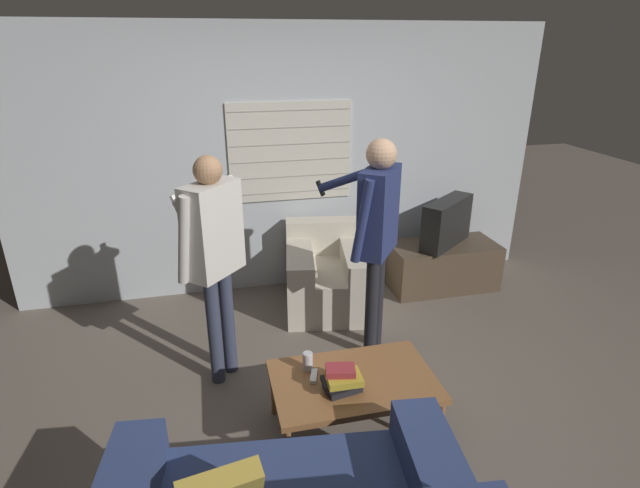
{
  "coord_description": "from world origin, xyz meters",
  "views": [
    {
      "loc": [
        -0.77,
        -2.68,
        2.38
      ],
      "look_at": [
        0.01,
        0.6,
        1.0
      ],
      "focal_mm": 28.0,
      "sensor_mm": 36.0,
      "label": 1
    }
  ],
  "objects_px": {
    "person_left_standing": "(213,245)",
    "spare_remote": "(314,376)",
    "armchair_beige": "(327,274)",
    "book_stack": "(342,380)",
    "soda_can": "(308,361)",
    "tv": "(446,223)",
    "coffee_table": "(354,384)",
    "person_right_standing": "(377,223)"
  },
  "relations": [
    {
      "from": "person_left_standing",
      "to": "spare_remote",
      "type": "height_order",
      "value": "person_left_standing"
    },
    {
      "from": "tv",
      "to": "spare_remote",
      "type": "bearing_deg",
      "value": 6.94
    },
    {
      "from": "person_left_standing",
      "to": "tv",
      "type": "bearing_deg",
      "value": -24.03
    },
    {
      "from": "person_right_standing",
      "to": "book_stack",
      "type": "height_order",
      "value": "person_right_standing"
    },
    {
      "from": "soda_can",
      "to": "spare_remote",
      "type": "xyz_separation_m",
      "value": [
        0.02,
        -0.09,
        -0.05
      ]
    },
    {
      "from": "armchair_beige",
      "to": "person_left_standing",
      "type": "bearing_deg",
      "value": 50.51
    },
    {
      "from": "armchair_beige",
      "to": "person_left_standing",
      "type": "height_order",
      "value": "person_left_standing"
    },
    {
      "from": "coffee_table",
      "to": "soda_can",
      "type": "bearing_deg",
      "value": 148.21
    },
    {
      "from": "spare_remote",
      "to": "armchair_beige",
      "type": "bearing_deg",
      "value": 90.42
    },
    {
      "from": "armchair_beige",
      "to": "soda_can",
      "type": "height_order",
      "value": "armchair_beige"
    },
    {
      "from": "coffee_table",
      "to": "person_right_standing",
      "type": "xyz_separation_m",
      "value": [
        0.42,
        0.86,
        0.74
      ]
    },
    {
      "from": "person_right_standing",
      "to": "armchair_beige",
      "type": "bearing_deg",
      "value": 48.12
    },
    {
      "from": "tv",
      "to": "soda_can",
      "type": "height_order",
      "value": "tv"
    },
    {
      "from": "armchair_beige",
      "to": "tv",
      "type": "xyz_separation_m",
      "value": [
        1.24,
        0.08,
        0.39
      ]
    },
    {
      "from": "book_stack",
      "to": "soda_can",
      "type": "bearing_deg",
      "value": 122.55
    },
    {
      "from": "coffee_table",
      "to": "person_right_standing",
      "type": "distance_m",
      "value": 1.22
    },
    {
      "from": "book_stack",
      "to": "spare_remote",
      "type": "distance_m",
      "value": 0.22
    },
    {
      "from": "coffee_table",
      "to": "armchair_beige",
      "type": "bearing_deg",
      "value": 81.56
    },
    {
      "from": "armchair_beige",
      "to": "soda_can",
      "type": "bearing_deg",
      "value": 81.12
    },
    {
      "from": "coffee_table",
      "to": "person_left_standing",
      "type": "relative_size",
      "value": 0.6
    },
    {
      "from": "armchair_beige",
      "to": "soda_can",
      "type": "relative_size",
      "value": 8.19
    },
    {
      "from": "book_stack",
      "to": "person_left_standing",
      "type": "bearing_deg",
      "value": 127.83
    },
    {
      "from": "armchair_beige",
      "to": "person_right_standing",
      "type": "bearing_deg",
      "value": 111.17
    },
    {
      "from": "soda_can",
      "to": "spare_remote",
      "type": "bearing_deg",
      "value": -78.53
    },
    {
      "from": "soda_can",
      "to": "coffee_table",
      "type": "bearing_deg",
      "value": -31.79
    },
    {
      "from": "armchair_beige",
      "to": "spare_remote",
      "type": "height_order",
      "value": "armchair_beige"
    },
    {
      "from": "tv",
      "to": "spare_remote",
      "type": "height_order",
      "value": "tv"
    },
    {
      "from": "coffee_table",
      "to": "book_stack",
      "type": "distance_m",
      "value": 0.18
    },
    {
      "from": "armchair_beige",
      "to": "book_stack",
      "type": "relative_size",
      "value": 4.32
    },
    {
      "from": "coffee_table",
      "to": "spare_remote",
      "type": "bearing_deg",
      "value": 164.19
    },
    {
      "from": "book_stack",
      "to": "soda_can",
      "type": "relative_size",
      "value": 1.9
    },
    {
      "from": "tv",
      "to": "armchair_beige",
      "type": "bearing_deg",
      "value": -33.82
    },
    {
      "from": "tv",
      "to": "soda_can",
      "type": "relative_size",
      "value": 5.44
    },
    {
      "from": "person_right_standing",
      "to": "spare_remote",
      "type": "height_order",
      "value": "person_right_standing"
    },
    {
      "from": "soda_can",
      "to": "tv",
      "type": "bearing_deg",
      "value": 42.74
    },
    {
      "from": "tv",
      "to": "book_stack",
      "type": "distance_m",
      "value": 2.47
    },
    {
      "from": "person_left_standing",
      "to": "person_right_standing",
      "type": "distance_m",
      "value": 1.21
    },
    {
      "from": "book_stack",
      "to": "spare_remote",
      "type": "height_order",
      "value": "book_stack"
    },
    {
      "from": "tv",
      "to": "spare_remote",
      "type": "relative_size",
      "value": 5.04
    },
    {
      "from": "coffee_table",
      "to": "person_right_standing",
      "type": "height_order",
      "value": "person_right_standing"
    },
    {
      "from": "armchair_beige",
      "to": "tv",
      "type": "distance_m",
      "value": 1.3
    },
    {
      "from": "tv",
      "to": "person_left_standing",
      "type": "height_order",
      "value": "person_left_standing"
    }
  ]
}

